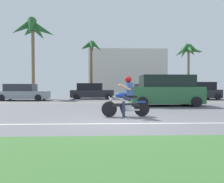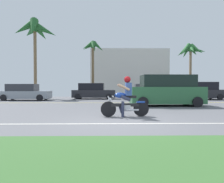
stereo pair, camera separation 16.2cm
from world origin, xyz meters
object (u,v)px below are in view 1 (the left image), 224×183
object	(u,v)px
parked_car_1	(92,92)
parked_car_0	(23,93)
parked_car_2	(148,92)
motorcyclist	(126,100)
suv_nearby	(166,91)
palm_tree_0	(33,32)
palm_tree_1	(189,52)
parked_car_3	(201,91)
palm_tree_2	(91,51)

from	to	relation	value
parked_car_1	parked_car_0	bearing A→B (deg)	-162.81
parked_car_2	motorcyclist	bearing A→B (deg)	-106.95
parked_car_2	suv_nearby	bearing A→B (deg)	-91.67
palm_tree_0	palm_tree_1	xyz separation A→B (m)	(17.37, -1.20, -2.38)
motorcyclist	parked_car_3	world-z (taller)	motorcyclist
parked_car_1	parked_car_2	world-z (taller)	parked_car_1
parked_car_0	palm_tree_2	distance (m)	8.38
palm_tree_0	parked_car_1	bearing A→B (deg)	-20.79
parked_car_0	parked_car_3	distance (m)	16.94
parked_car_3	palm_tree_1	distance (m)	4.93
palm_tree_0	parked_car_3	bearing A→B (deg)	-11.96
parked_car_2	palm_tree_0	world-z (taller)	palm_tree_0
suv_nearby	palm_tree_2	bearing A→B (deg)	120.84
parked_car_2	parked_car_3	bearing A→B (deg)	2.72
parked_car_2	palm_tree_1	xyz separation A→B (m)	(5.06, 2.77, 4.32)
parked_car_2	palm_tree_1	world-z (taller)	palm_tree_1
palm_tree_2	parked_car_2	bearing A→B (deg)	-29.51
parked_car_1	palm_tree_0	xyz separation A→B (m)	(-6.81, 2.59, 6.66)
palm_tree_1	parked_car_0	bearing A→B (deg)	-168.85
palm_tree_2	palm_tree_1	bearing A→B (deg)	-2.55
parked_car_0	parked_car_1	xyz separation A→B (m)	(6.18, 1.91, 0.04)
parked_car_3	palm_tree_0	distance (m)	19.12
suv_nearby	palm_tree_2	size ratio (longest dim) A/B	0.77
parked_car_0	motorcyclist	bearing A→B (deg)	-50.44
parked_car_1	parked_car_3	world-z (taller)	parked_car_3
parked_car_1	suv_nearby	bearing A→B (deg)	-54.42
parked_car_2	parked_car_3	distance (m)	5.24
parked_car_2	parked_car_3	xyz separation A→B (m)	(5.23, 0.25, 0.08)
suv_nearby	parked_car_3	size ratio (longest dim) A/B	1.30
parked_car_2	parked_car_3	world-z (taller)	parked_car_3
suv_nearby	palm_tree_0	xyz separation A→B (m)	(-12.14, 10.03, 6.43)
parked_car_0	palm_tree_1	bearing A→B (deg)	11.15
palm_tree_1	parked_car_2	bearing A→B (deg)	-151.30
parked_car_1	motorcyclist	bearing A→B (deg)	-79.54
palm_tree_1	palm_tree_2	size ratio (longest dim) A/B	0.95
suv_nearby	parked_car_2	world-z (taller)	suv_nearby
motorcyclist	palm_tree_1	distance (m)	16.43
palm_tree_0	palm_tree_2	xyz separation A→B (m)	(6.57, -0.72, -2.17)
parked_car_2	palm_tree_1	distance (m)	7.20
motorcyclist	palm_tree_1	bearing A→B (deg)	58.33
motorcyclist	parked_car_0	size ratio (longest dim) A/B	0.45
motorcyclist	suv_nearby	bearing A→B (deg)	56.42
parked_car_0	parked_car_1	bearing A→B (deg)	17.19
motorcyclist	parked_car_2	size ratio (longest dim) A/B	0.47
palm_tree_1	palm_tree_2	bearing A→B (deg)	177.45
parked_car_0	parked_car_1	size ratio (longest dim) A/B	1.03
parked_car_0	palm_tree_1	distance (m)	17.60
suv_nearby	motorcyclist	bearing A→B (deg)	-123.58
suv_nearby	parked_car_1	bearing A→B (deg)	125.58
parked_car_0	palm_tree_1	world-z (taller)	palm_tree_1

